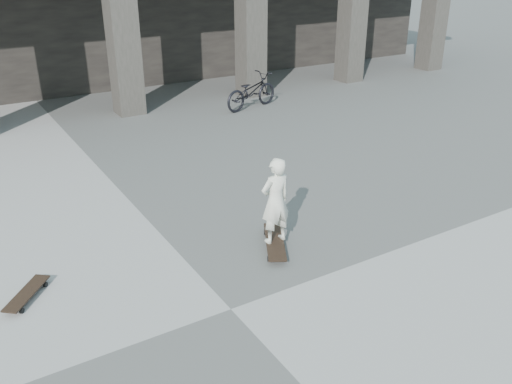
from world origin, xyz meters
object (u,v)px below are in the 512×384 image
longboard (275,242)px  skateboard_spare (27,294)px  child (275,201)px  bicycle (251,91)px

longboard → skateboard_spare: 3.21m
skateboard_spare → child: child is taller
skateboard_spare → longboard: bearing=-59.0°
bicycle → child: bearing=137.0°
longboard → skateboard_spare: longboard is taller
child → skateboard_spare: bearing=-11.3°
longboard → skateboard_spare: bearing=109.7°
longboard → bicycle: 7.24m
longboard → bicycle: bicycle is taller
skateboard_spare → bicycle: (6.60, 5.87, 0.38)m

